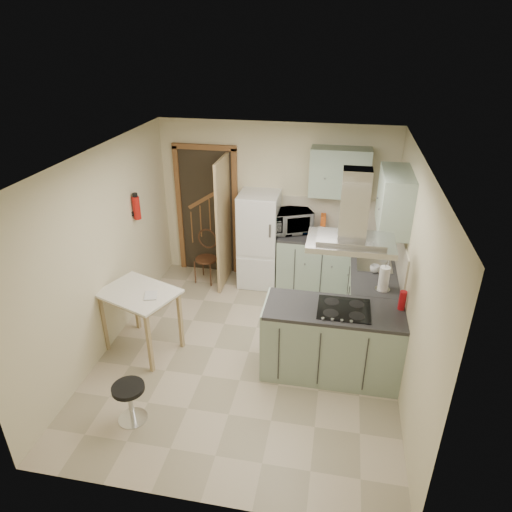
% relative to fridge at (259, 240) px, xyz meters
% --- Properties ---
extents(floor, '(4.20, 4.20, 0.00)m').
position_rel_fridge_xyz_m(floor, '(0.20, -1.80, -0.75)').
color(floor, '#C1B096').
rests_on(floor, ground).
extents(ceiling, '(4.20, 4.20, 0.00)m').
position_rel_fridge_xyz_m(ceiling, '(0.20, -1.80, 1.75)').
color(ceiling, silver).
rests_on(ceiling, back_wall).
extents(back_wall, '(3.60, 0.00, 3.60)m').
position_rel_fridge_xyz_m(back_wall, '(0.20, 0.30, 0.50)').
color(back_wall, beige).
rests_on(back_wall, floor).
extents(left_wall, '(0.00, 4.20, 4.20)m').
position_rel_fridge_xyz_m(left_wall, '(-1.60, -1.80, 0.50)').
color(left_wall, beige).
rests_on(left_wall, floor).
extents(right_wall, '(0.00, 4.20, 4.20)m').
position_rel_fridge_xyz_m(right_wall, '(2.00, -1.80, 0.50)').
color(right_wall, beige).
rests_on(right_wall, floor).
extents(doorway, '(1.10, 0.12, 2.10)m').
position_rel_fridge_xyz_m(doorway, '(-0.90, 0.27, 0.30)').
color(doorway, brown).
rests_on(doorway, floor).
extents(fridge, '(0.60, 0.60, 1.50)m').
position_rel_fridge_xyz_m(fridge, '(0.00, 0.00, 0.00)').
color(fridge, white).
rests_on(fridge, floor).
extents(counter_back, '(1.08, 0.60, 0.90)m').
position_rel_fridge_xyz_m(counter_back, '(0.86, 0.00, -0.30)').
color(counter_back, '#9EB2A0').
rests_on(counter_back, floor).
extents(counter_right, '(0.60, 1.95, 0.90)m').
position_rel_fridge_xyz_m(counter_right, '(1.70, -0.68, -0.30)').
color(counter_right, '#9EB2A0').
rests_on(counter_right, floor).
extents(splashback, '(1.68, 0.02, 0.50)m').
position_rel_fridge_xyz_m(splashback, '(1.16, 0.29, 0.40)').
color(splashback, beige).
rests_on(splashback, counter_back).
extents(wall_cabinet_back, '(0.85, 0.35, 0.70)m').
position_rel_fridge_xyz_m(wall_cabinet_back, '(1.15, 0.12, 1.10)').
color(wall_cabinet_back, '#9EB2A0').
rests_on(wall_cabinet_back, back_wall).
extents(wall_cabinet_right, '(0.35, 0.90, 0.70)m').
position_rel_fridge_xyz_m(wall_cabinet_right, '(1.82, -0.95, 1.10)').
color(wall_cabinet_right, '#9EB2A0').
rests_on(wall_cabinet_right, right_wall).
extents(peninsula, '(1.55, 0.65, 0.90)m').
position_rel_fridge_xyz_m(peninsula, '(1.22, -1.98, -0.30)').
color(peninsula, '#9EB2A0').
rests_on(peninsula, floor).
extents(hob, '(0.58, 0.50, 0.01)m').
position_rel_fridge_xyz_m(hob, '(1.32, -1.98, 0.16)').
color(hob, black).
rests_on(hob, peninsula).
extents(extractor_hood, '(0.90, 0.55, 0.10)m').
position_rel_fridge_xyz_m(extractor_hood, '(1.32, -1.98, 0.97)').
color(extractor_hood, silver).
rests_on(extractor_hood, ceiling).
extents(sink, '(0.45, 0.40, 0.01)m').
position_rel_fridge_xyz_m(sink, '(1.70, -0.85, 0.16)').
color(sink, silver).
rests_on(sink, counter_right).
extents(fire_extinguisher, '(0.10, 0.10, 0.32)m').
position_rel_fridge_xyz_m(fire_extinguisher, '(-1.54, -0.90, 0.75)').
color(fire_extinguisher, '#B2140F').
rests_on(fire_extinguisher, left_wall).
extents(drop_leaf_table, '(1.08, 0.95, 0.84)m').
position_rel_fridge_xyz_m(drop_leaf_table, '(-1.13, -1.96, -0.33)').
color(drop_leaf_table, tan).
rests_on(drop_leaf_table, floor).
extents(bentwood_chair, '(0.40, 0.40, 0.78)m').
position_rel_fridge_xyz_m(bentwood_chair, '(-0.84, -0.12, -0.36)').
color(bentwood_chair, '#4B2419').
rests_on(bentwood_chair, floor).
extents(stool, '(0.39, 0.39, 0.45)m').
position_rel_fridge_xyz_m(stool, '(-0.78, -3.12, -0.52)').
color(stool, black).
rests_on(stool, floor).
extents(microwave, '(0.73, 0.64, 0.34)m').
position_rel_fridge_xyz_m(microwave, '(0.47, 0.06, 0.32)').
color(microwave, black).
rests_on(microwave, counter_back).
extents(kettle, '(0.18, 0.18, 0.23)m').
position_rel_fridge_xyz_m(kettle, '(1.33, 0.02, 0.27)').
color(kettle, white).
rests_on(kettle, counter_back).
extents(cereal_box, '(0.08, 0.19, 0.28)m').
position_rel_fridge_xyz_m(cereal_box, '(0.96, 0.13, 0.29)').
color(cereal_box, '#D65519').
rests_on(cereal_box, counter_back).
extents(soap_bottle, '(0.11, 0.11, 0.21)m').
position_rel_fridge_xyz_m(soap_bottle, '(1.86, -0.44, 0.26)').
color(soap_bottle, silver).
rests_on(soap_bottle, counter_right).
extents(paper_towel, '(0.12, 0.12, 0.31)m').
position_rel_fridge_xyz_m(paper_towel, '(1.77, -1.46, 0.31)').
color(paper_towel, white).
rests_on(paper_towel, counter_right).
extents(cup, '(0.13, 0.13, 0.10)m').
position_rel_fridge_xyz_m(cup, '(1.69, -1.03, 0.20)').
color(cup, silver).
rests_on(cup, counter_right).
extents(red_bottle, '(0.10, 0.10, 0.22)m').
position_rel_fridge_xyz_m(red_bottle, '(1.95, -1.85, 0.26)').
color(red_bottle, '#B30F16').
rests_on(red_bottle, peninsula).
extents(book, '(0.20, 0.24, 0.09)m').
position_rel_fridge_xyz_m(book, '(-1.01, -2.05, 0.14)').
color(book, brown).
rests_on(book, drop_leaf_table).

